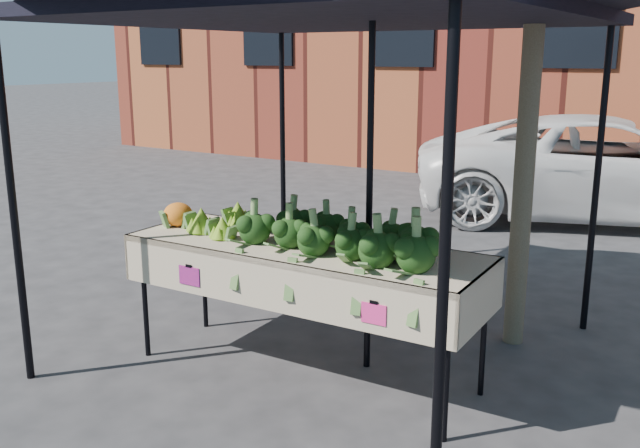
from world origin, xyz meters
The scene contains 8 objects.
ground centered at (0.00, 0.00, 0.00)m, with size 90.00×90.00×0.00m, color #2B2B2D.
table centered at (-0.25, 0.00, 0.45)m, with size 2.43×0.88×0.90m.
canopy centered at (-0.30, 0.41, 1.37)m, with size 3.16×3.16×2.74m, color black, non-canonical shape.
broccoli_heap centered at (0.03, 0.03, 1.04)m, with size 1.39×0.59×0.29m, color black.
romanesco_cluster centered at (-0.91, 0.04, 1.01)m, with size 0.45×0.59×0.22m, color #80B424.
cauliflower_pair centered at (-1.30, -0.05, 1.00)m, with size 0.22×0.22×0.20m, color orange.
vehicle centered at (0.48, 5.95, 2.43)m, with size 2.24×1.35×4.85m, color white.
street_tree centered at (0.76, 1.31, 2.09)m, with size 2.13×2.13×4.19m, color #1E4C14, non-canonical shape.
Camera 1 is at (2.20, -3.60, 2.09)m, focal length 39.22 mm.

